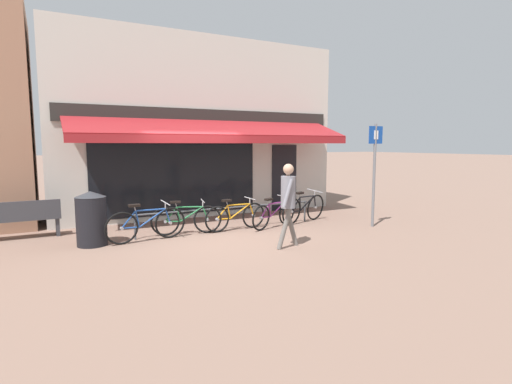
{
  "coord_description": "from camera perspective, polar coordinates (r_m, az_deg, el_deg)",
  "views": [
    {
      "loc": [
        -3.3,
        -8.47,
        2.11
      ],
      "look_at": [
        0.86,
        -0.58,
        1.05
      ],
      "focal_mm": 28.0,
      "sensor_mm": 36.0,
      "label": 1
    }
  ],
  "objects": [
    {
      "name": "pedestrian_adult",
      "position": [
        8.16,
        4.61,
        -0.47
      ],
      "size": [
        0.6,
        0.47,
        1.74
      ],
      "rotation": [
        0.0,
        0.0,
        -0.1
      ],
      "color": "slate",
      "rests_on": "ground_plane"
    },
    {
      "name": "bicycle_purple",
      "position": [
        10.2,
        2.63,
        -3.15
      ],
      "size": [
        1.62,
        0.71,
        0.79
      ],
      "rotation": [
        0.07,
        0.0,
        0.37
      ],
      "color": "black",
      "rests_on": "ground_plane"
    },
    {
      "name": "parking_sign",
      "position": [
        10.61,
        16.57,
        3.76
      ],
      "size": [
        0.44,
        0.07,
        2.63
      ],
      "color": "slate",
      "rests_on": "ground_plane"
    },
    {
      "name": "bicycle_green",
      "position": [
        9.55,
        -9.91,
        -3.86
      ],
      "size": [
        1.63,
        0.54,
        0.81
      ],
      "rotation": [
        0.01,
        0.0,
        -0.21
      ],
      "color": "black",
      "rests_on": "ground_plane"
    },
    {
      "name": "bicycle_blue",
      "position": [
        9.05,
        -15.37,
        -4.47
      ],
      "size": [
        1.8,
        0.52,
        0.87
      ],
      "rotation": [
        0.1,
        0.0,
        0.12
      ],
      "color": "black",
      "rests_on": "ground_plane"
    },
    {
      "name": "park_bench",
      "position": [
        10.39,
        -30.5,
        -3.29
      ],
      "size": [
        1.61,
        0.47,
        0.87
      ],
      "rotation": [
        0.0,
        0.0,
        0.02
      ],
      "color": "#38383D",
      "rests_on": "ground_plane"
    },
    {
      "name": "bicycle_orange",
      "position": [
        9.88,
        -2.93,
        -3.46
      ],
      "size": [
        1.68,
        0.52,
        0.79
      ],
      "rotation": [
        0.03,
        0.0,
        0.08
      ],
      "color": "black",
      "rests_on": "ground_plane"
    },
    {
      "name": "ground_plane",
      "position": [
        9.33,
        -6.37,
        -6.33
      ],
      "size": [
        160.0,
        160.0,
        0.0
      ],
      "primitive_type": "plane",
      "color": "#846656"
    },
    {
      "name": "litter_bin",
      "position": [
        9.05,
        -22.47,
        -3.5
      ],
      "size": [
        0.62,
        0.62,
        1.15
      ],
      "color": "black",
      "rests_on": "ground_plane"
    },
    {
      "name": "bike_rack_rail",
      "position": [
        9.96,
        -3.9,
        -2.6
      ],
      "size": [
        4.67,
        0.04,
        0.57
      ],
      "color": "#47494F",
      "rests_on": "ground_plane"
    },
    {
      "name": "bicycle_black",
      "position": [
        10.89,
        6.87,
        -2.35
      ],
      "size": [
        1.73,
        0.65,
        0.89
      ],
      "rotation": [
        0.12,
        0.0,
        0.3
      ],
      "color": "black",
      "rests_on": "ground_plane"
    },
    {
      "name": "shop_front",
      "position": [
        13.14,
        -9.14,
        8.88
      ],
      "size": [
        8.57,
        4.45,
        5.23
      ],
      "color": "beige",
      "rests_on": "ground_plane"
    }
  ]
}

